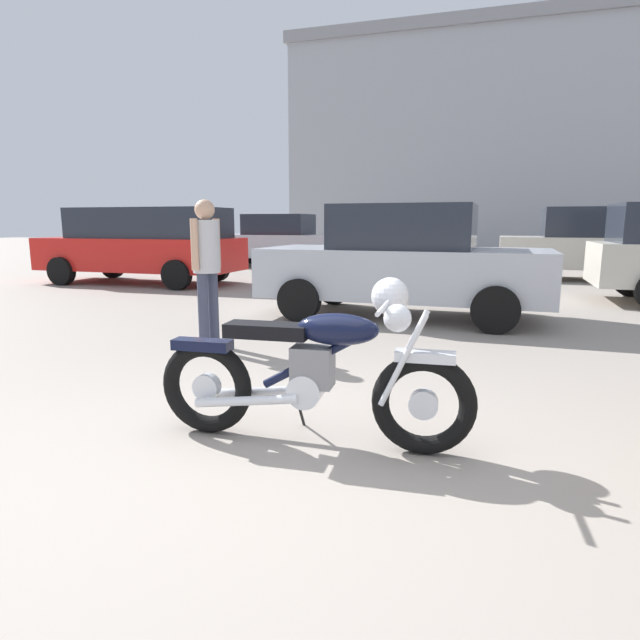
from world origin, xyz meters
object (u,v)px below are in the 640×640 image
object	(u,v)px
vintage_motorcycle	(319,369)
white_estate_far	(279,241)
silver_sedan_mid	(587,243)
red_hatchback_near	(144,243)
blue_hatchback_right	(404,261)
bystander	(207,258)

from	to	relation	value
vintage_motorcycle	white_estate_far	size ratio (longest dim) A/B	0.49
silver_sedan_mid	red_hatchback_near	bearing A→B (deg)	22.07
silver_sedan_mid	blue_hatchback_right	distance (m)	7.47
silver_sedan_mid	white_estate_far	size ratio (longest dim) A/B	0.94
vintage_motorcycle	red_hatchback_near	world-z (taller)	red_hatchback_near
silver_sedan_mid	white_estate_far	bearing A→B (deg)	-9.26
vintage_motorcycle	silver_sedan_mid	world-z (taller)	silver_sedan_mid
blue_hatchback_right	white_estate_far	distance (m)	9.66
red_hatchback_near	white_estate_far	size ratio (longest dim) A/B	1.12
blue_hatchback_right	silver_sedan_mid	bearing A→B (deg)	-116.58
vintage_motorcycle	silver_sedan_mid	size ratio (longest dim) A/B	0.52
vintage_motorcycle	red_hatchback_near	size ratio (longest dim) A/B	0.43
red_hatchback_near	blue_hatchback_right	world-z (taller)	red_hatchback_near
vintage_motorcycle	red_hatchback_near	bearing A→B (deg)	127.96
white_estate_far	red_hatchback_near	bearing A→B (deg)	76.76
vintage_motorcycle	blue_hatchback_right	xyz separation A→B (m)	(0.09, 4.86, 0.34)
bystander	blue_hatchback_right	world-z (taller)	blue_hatchback_right
vintage_motorcycle	silver_sedan_mid	bearing A→B (deg)	70.39
blue_hatchback_right	red_hatchback_near	bearing A→B (deg)	-21.05
vintage_motorcycle	white_estate_far	world-z (taller)	white_estate_far
bystander	red_hatchback_near	xyz separation A→B (m)	(-4.33, 5.65, -0.08)
bystander	red_hatchback_near	size ratio (longest dim) A/B	0.35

